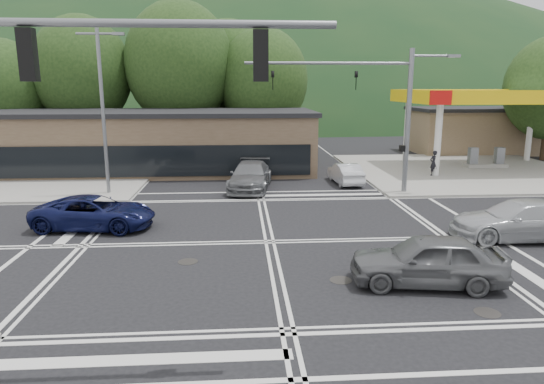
{
  "coord_description": "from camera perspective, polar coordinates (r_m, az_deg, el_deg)",
  "views": [
    {
      "loc": [
        -1.16,
        -18.19,
        6.02
      ],
      "look_at": [
        0.29,
        2.8,
        1.4
      ],
      "focal_mm": 32.0,
      "sensor_mm": 36.0,
      "label": 1
    }
  ],
  "objects": [
    {
      "name": "ground",
      "position": [
        19.19,
        -0.28,
        -5.89
      ],
      "size": [
        120.0,
        120.0,
        0.0
      ],
      "primitive_type": "plane",
      "color": "black",
      "rests_on": "ground"
    },
    {
      "name": "sidewalk_ne",
      "position": [
        37.39,
        21.74,
        2.35
      ],
      "size": [
        16.0,
        16.0,
        0.15
      ],
      "primitive_type": "cube",
      "color": "gray",
      "rests_on": "ground"
    },
    {
      "name": "sidewalk_nw",
      "position": [
        36.45,
        -26.21,
        1.71
      ],
      "size": [
        16.0,
        16.0,
        0.15
      ],
      "primitive_type": "cube",
      "color": "gray",
      "rests_on": "ground"
    },
    {
      "name": "gas_station_canopy",
      "position": [
        38.71,
        24.4,
        9.85
      ],
      "size": [
        12.32,
        8.34,
        5.75
      ],
      "color": "silver",
      "rests_on": "ground"
    },
    {
      "name": "convenience_store",
      "position": [
        48.27,
        22.23,
        6.58
      ],
      "size": [
        10.0,
        6.0,
        3.8
      ],
      "primitive_type": "cube",
      "color": "#846B4F",
      "rests_on": "ground"
    },
    {
      "name": "commercial_row",
      "position": [
        36.07,
        -14.92,
        5.57
      ],
      "size": [
        24.0,
        8.0,
        4.0
      ],
      "primitive_type": "cube",
      "color": "brown",
      "rests_on": "ground"
    },
    {
      "name": "hill_north",
      "position": [
        108.36,
        -3.37,
        9.18
      ],
      "size": [
        252.0,
        126.0,
        140.0
      ],
      "primitive_type": "ellipsoid",
      "color": "#18351A",
      "rests_on": "ground"
    },
    {
      "name": "tree_n_a",
      "position": [
        44.11,
        -21.44,
        13.01
      ],
      "size": [
        8.0,
        8.0,
        11.75
      ],
      "color": "#382619",
      "rests_on": "ground"
    },
    {
      "name": "tree_n_b",
      "position": [
        42.5,
        -10.83,
        14.56
      ],
      "size": [
        9.0,
        9.0,
        12.98
      ],
      "color": "#382619",
      "rests_on": "ground"
    },
    {
      "name": "tree_n_c",
      "position": [
        42.25,
        -1.04,
        13.02
      ],
      "size": [
        7.6,
        7.6,
        10.87
      ],
      "color": "#382619",
      "rests_on": "ground"
    },
    {
      "name": "tree_n_d",
      "position": [
        45.29,
        -29.07,
        10.63
      ],
      "size": [
        6.8,
        6.8,
        9.76
      ],
      "color": "#382619",
      "rests_on": "ground"
    },
    {
      "name": "tree_n_e",
      "position": [
        46.21,
        -5.13,
        13.73
      ],
      "size": [
        8.4,
        8.4,
        11.98
      ],
      "color": "#382619",
      "rests_on": "ground"
    },
    {
      "name": "streetlight_nw",
      "position": [
        28.16,
        -19.21,
        9.74
      ],
      "size": [
        2.5,
        0.25,
        9.0
      ],
      "color": "slate",
      "rests_on": "ground"
    },
    {
      "name": "signal_mast_ne",
      "position": [
        27.62,
        13.34,
        10.09
      ],
      "size": [
        11.65,
        0.3,
        8.0
      ],
      "color": "slate",
      "rests_on": "ground"
    },
    {
      "name": "car_blue_west",
      "position": [
        22.13,
        -20.17,
        -2.28
      ],
      "size": [
        5.32,
        2.91,
        1.41
      ],
      "primitive_type": "imported",
      "rotation": [
        0.0,
        0.0,
        1.46
      ],
      "color": "#0D113B",
      "rests_on": "ground"
    },
    {
      "name": "car_grey_center",
      "position": [
        15.73,
        17.81,
        -7.63
      ],
      "size": [
        4.89,
        2.55,
        1.59
      ],
      "primitive_type": "imported",
      "rotation": [
        0.0,
        0.0,
        -1.72
      ],
      "color": "#595A5E",
      "rests_on": "ground"
    },
    {
      "name": "car_silver_east",
      "position": [
        21.72,
        27.14,
        -2.96
      ],
      "size": [
        5.52,
        2.5,
        1.57
      ],
      "primitive_type": "imported",
      "rotation": [
        0.0,
        0.0,
        -1.63
      ],
      "color": "#AEB1B6",
      "rests_on": "ground"
    },
    {
      "name": "car_queue_a",
      "position": [
        30.74,
        8.64,
        2.19
      ],
      "size": [
        1.63,
        4.04,
        1.31
      ],
      "primitive_type": "imported",
      "rotation": [
        0.0,
        0.0,
        3.21
      ],
      "color": "#B9BBC1",
      "rests_on": "ground"
    },
    {
      "name": "car_queue_b",
      "position": [
        36.32,
        0.98,
        4.11
      ],
      "size": [
        2.35,
        4.83,
        1.59
      ],
      "primitive_type": "imported",
      "rotation": [
        0.0,
        0.0,
        3.04
      ],
      "color": "silver",
      "rests_on": "ground"
    },
    {
      "name": "car_northbound",
      "position": [
        28.74,
        -2.56,
        1.91
      ],
      "size": [
        3.04,
        5.8,
        1.61
      ],
      "primitive_type": "imported",
      "rotation": [
        0.0,
        0.0,
        -0.15
      ],
      "color": "slate",
      "rests_on": "ground"
    },
    {
      "name": "pedestrian",
      "position": [
        34.09,
        18.5,
        3.25
      ],
      "size": [
        0.7,
        0.57,
        1.67
      ],
      "primitive_type": "imported",
      "rotation": [
        0.0,
        0.0,
        3.45
      ],
      "color": "black",
      "rests_on": "sidewalk_ne"
    }
  ]
}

